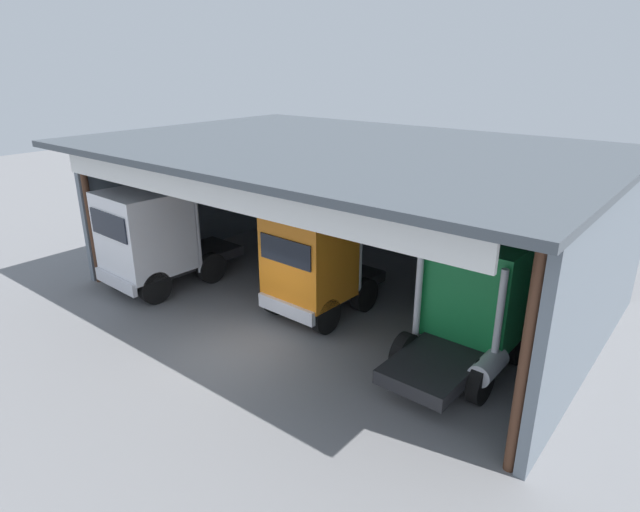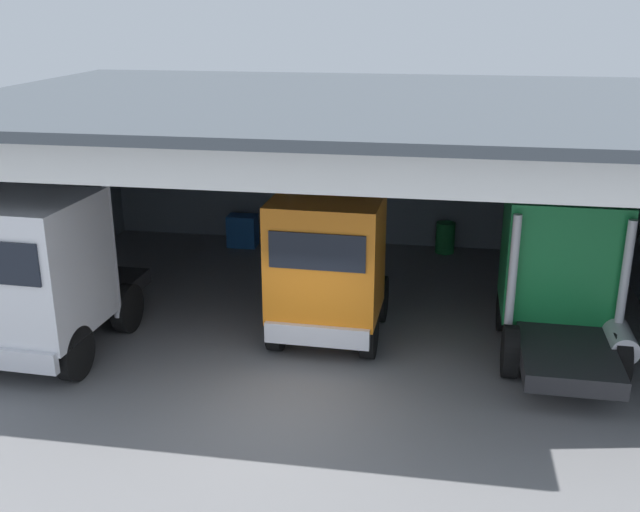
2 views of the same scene
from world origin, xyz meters
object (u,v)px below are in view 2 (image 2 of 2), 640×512
truck_green_center_right_bay (562,271)px  oil_drum (445,238)px  truck_orange_yard_outside (327,267)px  truck_white_center_bay (37,274)px  tool_cart (243,231)px

truck_green_center_right_bay → oil_drum: bearing=112.3°
truck_orange_yard_outside → truck_green_center_right_bay: (5.05, 0.48, 0.02)m
truck_white_center_bay → oil_drum: truck_white_center_bay is taller
truck_white_center_bay → truck_green_center_right_bay: size_ratio=1.04×
truck_green_center_right_bay → tool_cart: 10.63m
truck_orange_yard_outside → truck_green_center_right_bay: truck_orange_yard_outside is taller
truck_orange_yard_outside → tool_cart: bearing=-58.1°
truck_green_center_right_bay → tool_cart: bearing=147.1°
truck_orange_yard_outside → truck_white_center_bay: bearing=19.1°
truck_orange_yard_outside → oil_drum: 7.37m
truck_orange_yard_outside → oil_drum: truck_orange_yard_outside is taller
truck_white_center_bay → tool_cart: bearing=-102.3°
truck_orange_yard_outside → tool_cart: truck_orange_yard_outside is taller
truck_white_center_bay → tool_cart: 8.60m
truck_green_center_right_bay → truck_orange_yard_outside: bearing=-173.7°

